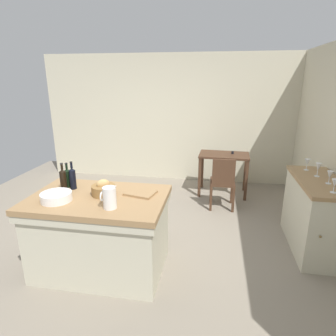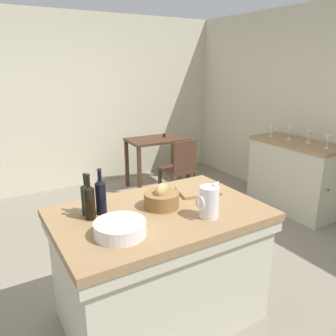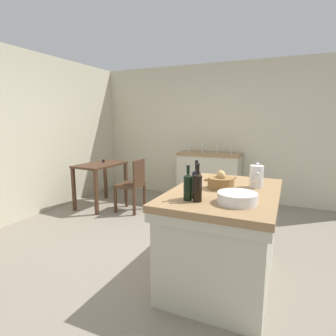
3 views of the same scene
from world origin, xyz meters
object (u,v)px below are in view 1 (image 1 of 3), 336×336
object	(u,v)px
wash_bowl	(56,197)
cutting_board	(140,193)
island_table	(101,230)
wine_bottle_dark	(73,178)
wooden_chair	(223,181)
wine_glass_far_left	(335,184)
wine_bottle_amber	(68,177)
wine_glass_right	(307,163)
bread_basket	(103,189)
writing_desk	(224,161)
wine_glass_middle	(318,167)
wine_bottle_green	(63,179)
wine_glass_left	(330,175)
side_cabinet	(314,215)

from	to	relation	value
wash_bowl	cutting_board	size ratio (longest dim) A/B	1.01
island_table	wine_bottle_dark	xyz separation A→B (m)	(-0.36, 0.17, 0.54)
wooden_chair	wine_glass_far_left	xyz separation A→B (m)	(1.12, -1.41, 0.55)
wine_bottle_amber	wine_glass_right	size ratio (longest dim) A/B	1.93
bread_basket	wine_glass_far_left	distance (m)	2.47
wine_bottle_dark	wine_glass_far_left	bearing A→B (deg)	5.31
writing_desk	wine_bottle_dark	world-z (taller)	wine_bottle_dark
wine_glass_far_left	cutting_board	bearing A→B (deg)	-172.02
wash_bowl	wine_glass_middle	bearing A→B (deg)	22.00
island_table	wine_bottle_dark	world-z (taller)	wine_bottle_dark
bread_basket	wine_bottle_green	xyz separation A→B (m)	(-0.50, 0.07, 0.06)
writing_desk	wine_glass_right	size ratio (longest dim) A/B	6.12
wine_glass_left	wine_glass_right	bearing A→B (deg)	101.32
side_cabinet	writing_desk	distance (m)	2.02
cutting_board	wine_bottle_amber	xyz separation A→B (m)	(-0.88, 0.07, 0.11)
side_cabinet	wine_glass_left	distance (m)	0.58
wine_glass_left	wooden_chair	bearing A→B (deg)	136.06
wine_bottle_dark	wine_bottle_amber	size ratio (longest dim) A/B	1.11
wine_bottle_amber	wine_glass_far_left	bearing A→B (deg)	4.31
writing_desk	wine_glass_far_left	size ratio (longest dim) A/B	6.12
wine_glass_middle	wine_glass_left	bearing A→B (deg)	-79.69
wooden_chair	wine_glass_right	xyz separation A→B (m)	(1.07, -0.62, 0.55)
wash_bowl	wine_glass_left	size ratio (longest dim) A/B	2.06
side_cabinet	wooden_chair	distance (m)	1.51
wash_bowl	cutting_board	xyz separation A→B (m)	(0.81, 0.32, -0.03)
bread_basket	side_cabinet	bearing A→B (deg)	17.92
wooden_chair	cutting_board	size ratio (longest dim) A/B	2.86
island_table	cutting_board	size ratio (longest dim) A/B	4.68
wine_glass_far_left	wine_bottle_amber	bearing A→B (deg)	-175.69
writing_desk	wine_glass_middle	world-z (taller)	wine_glass_middle
wooden_chair	wine_glass_far_left	bearing A→B (deg)	-51.64
side_cabinet	wine_glass_left	size ratio (longest dim) A/B	7.76
wine_bottle_amber	wine_bottle_dark	bearing A→B (deg)	-26.85
island_table	side_cabinet	world-z (taller)	side_cabinet
wine_glass_left	wine_glass_right	world-z (taller)	wine_glass_left
wine_glass_far_left	wine_glass_right	xyz separation A→B (m)	(-0.05, 0.80, -0.00)
island_table	wash_bowl	size ratio (longest dim) A/B	4.63
writing_desk	side_cabinet	bearing A→B (deg)	-56.83
island_table	writing_desk	xyz separation A→B (m)	(1.39, 2.52, 0.17)
wash_bowl	wine_glass_right	bearing A→B (deg)	26.67
island_table	side_cabinet	xyz separation A→B (m)	(2.48, 0.84, -0.01)
wash_bowl	wooden_chair	bearing A→B (deg)	49.36
wooden_chair	wine_glass_left	size ratio (longest dim) A/B	5.83
cutting_board	wooden_chair	bearing A→B (deg)	61.33
side_cabinet	wash_bowl	xyz separation A→B (m)	(-2.86, -1.02, 0.47)
island_table	wine_bottle_green	world-z (taller)	wine_bottle_green
island_table	wash_bowl	world-z (taller)	wash_bowl
island_table	writing_desk	world-z (taller)	island_table
cutting_board	bread_basket	bearing A→B (deg)	-166.76
wooden_chair	wine_glass_right	bearing A→B (deg)	-29.96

